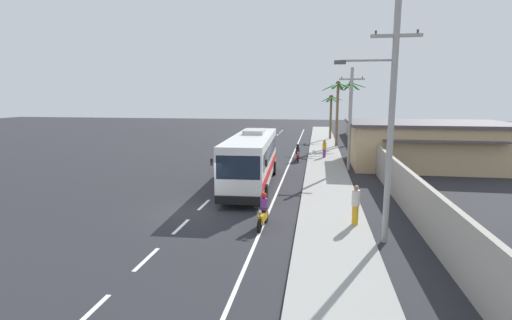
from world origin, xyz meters
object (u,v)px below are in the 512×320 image
Objects in this scene: motorcycle_beside_bus at (298,154)px; pedestrian_near_kerb at (356,204)px; utility_pole_mid at (350,118)px; palm_nearest at (350,101)px; motorcycle_trailing at (263,213)px; roadside_building at (427,144)px; coach_bus_foreground at (252,157)px; pedestrian_midwalk at (324,148)px; utility_pole_nearest at (390,114)px; palm_second at (338,100)px; palm_third at (331,108)px.

motorcycle_beside_bus is 1.08× the size of pedestrian_near_kerb.
palm_nearest is at bearing 85.44° from utility_pole_mid.
roadside_building is at bearing 56.28° from motorcycle_trailing.
coach_bus_foreground is 12.65m from pedestrian_midwalk.
utility_pole_nearest is 1.29× the size of palm_second.
palm_third reaches higher than motorcycle_beside_bus.
roadside_building is (7.39, 16.57, 0.79)m from pedestrian_near_kerb.
utility_pole_mid reaches higher than pedestrian_midwalk.
palm_nearest is (2.05, 29.88, 4.24)m from pedestrian_near_kerb.
roadside_building is (8.45, -2.46, 0.87)m from pedestrian_midwalk.
pedestrian_near_kerb is 0.30× the size of palm_third.
roadside_building is at bearing -58.02° from palm_second.
utility_pole_mid reaches higher than palm_third.
pedestrian_near_kerb is at bearing -78.52° from motorcycle_beside_bus.
palm_nearest reaches higher than palm_third.
coach_bus_foreground reaches higher than motorcycle_beside_bus.
palm_second is at bearing 69.43° from motorcycle_beside_bus.
pedestrian_near_kerb is 0.24× the size of palm_nearest.
coach_bus_foreground is 1.56× the size of palm_nearest.
motorcycle_beside_bus is 19.78m from utility_pole_nearest.
motorcycle_beside_bus is at bearing 88.06° from motorcycle_trailing.
utility_pole_nearest reaches higher than utility_pole_mid.
motorcycle_beside_bus is at bearing -113.55° from palm_nearest.
motorcycle_trailing is at bearing -123.72° from roadside_building.
roadside_building reaches higher than pedestrian_midwalk.
pedestrian_near_kerb is 0.23× the size of utility_pole_mid.
utility_pole_mid reaches higher than coach_bus_foreground.
utility_pole_nearest is at bearing -76.67° from motorcycle_beside_bus.
utility_pole_mid is at bearing -94.56° from palm_nearest.
pedestrian_near_kerb is at bearing -90.94° from palm_second.
pedestrian_midwalk is (-1.06, 19.03, -0.08)m from pedestrian_near_kerb.
palm_second is at bearing 80.88° from motorcycle_trailing.
pedestrian_near_kerb is 28.01m from palm_second.
utility_pole_mid is 7.59m from roadside_building.
roadside_building is (11.48, 17.19, 1.24)m from motorcycle_trailing.
palm_nearest is (6.14, 30.50, 4.69)m from motorcycle_trailing.
palm_second is (-1.60, -2.21, 0.09)m from palm_nearest.
pedestrian_midwalk is 21.11m from utility_pole_nearest.
motorcycle_beside_bus is 0.15× the size of roadside_building.
motorcycle_beside_bus is 0.26× the size of palm_second.
motorcycle_beside_bus is at bearing 103.33° from utility_pole_nearest.
motorcycle_trailing is 0.26× the size of palm_nearest.
utility_pole_mid is at bearing 66.59° from pedestrian_near_kerb.
utility_pole_mid reaches higher than roadside_building.
motorcycle_trailing is at bearing 169.41° from utility_pole_nearest.
motorcycle_beside_bus is 10.96m from roadside_building.
utility_pole_nearest is at bearing -10.59° from motorcycle_trailing.
coach_bus_foreground reaches higher than pedestrian_near_kerb.
utility_pole_nearest is 1.28× the size of palm_nearest.
pedestrian_midwalk is at bearing 37.51° from motorcycle_beside_bus.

